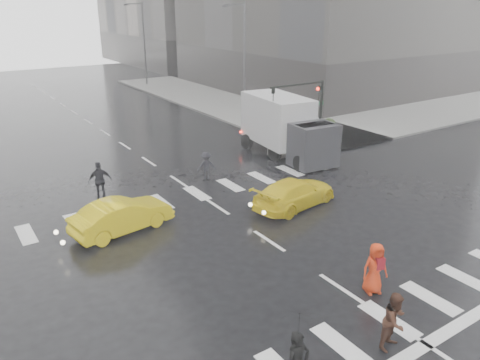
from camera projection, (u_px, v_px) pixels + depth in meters
ground at (269, 241)px, 18.73m from camera, size 120.00×120.00×0.00m
sidewalk_ne at (325, 107)px, 42.42m from camera, size 35.00×35.00×0.15m
road_markings at (269, 241)px, 18.73m from camera, size 18.00×48.00×0.01m
traffic_signal_pole at (309, 103)px, 28.48m from camera, size 4.45×0.42×4.50m
street_lamp_near at (243, 57)px, 36.60m from camera, size 2.15×0.22×9.00m
street_lamp_far at (143, 41)px, 52.16m from camera, size 2.15×0.22×9.00m
planter_west at (280, 142)px, 28.38m from camera, size 1.10×1.10×1.80m
planter_mid at (305, 137)px, 29.42m from camera, size 1.10×1.10×1.80m
planter_east at (328, 133)px, 30.46m from camera, size 1.10×1.10×1.80m
pedestrian_black at (299, 343)px, 10.82m from camera, size 0.99×1.01×2.43m
pedestrian_brown at (395, 321)px, 12.69m from camera, size 0.93×0.79×1.70m
pedestrian_orange at (375, 268)px, 15.13m from camera, size 1.00×0.83×1.76m
pedestrian_far_a at (100, 181)px, 22.41m from camera, size 1.20×0.85×1.88m
pedestrian_far_b at (206, 166)px, 25.00m from camera, size 1.10×0.80×1.52m
taxi_mid at (122, 216)px, 19.31m from camera, size 4.41×2.14×1.39m
taxi_rear at (295, 193)px, 21.71m from camera, size 4.26×2.52×1.31m
box_truck at (286, 126)px, 28.36m from camera, size 2.55×6.80×3.61m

